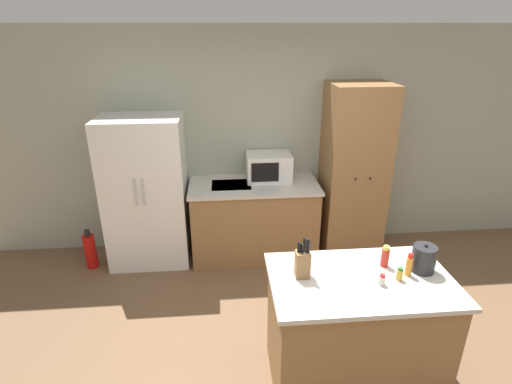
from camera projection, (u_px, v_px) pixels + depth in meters
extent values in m
plane|color=brown|center=(324.00, 384.00, 3.11)|extent=(14.00, 14.00, 0.00)
cube|color=#9EA393|center=(283.00, 141.00, 4.74)|extent=(7.20, 0.06, 2.60)
cube|color=white|center=(146.00, 192.00, 4.47)|extent=(0.88, 0.63, 1.70)
cylinder|color=silver|center=(136.00, 193.00, 4.11)|extent=(0.02, 0.02, 0.30)
cylinder|color=silver|center=(144.00, 192.00, 4.12)|extent=(0.02, 0.02, 0.30)
cube|color=olive|center=(254.00, 221.00, 4.71)|extent=(1.43, 0.67, 0.88)
cube|color=beige|center=(254.00, 185.00, 4.53)|extent=(1.47, 0.71, 0.03)
cube|color=#9EA0A3|center=(231.00, 185.00, 4.51)|extent=(0.44, 0.34, 0.01)
cube|color=olive|center=(353.00, 172.00, 4.61)|extent=(0.68, 0.62, 2.01)
sphere|color=black|center=(356.00, 179.00, 4.29)|extent=(0.02, 0.02, 0.02)
sphere|color=black|center=(370.00, 179.00, 4.31)|extent=(0.02, 0.02, 0.02)
cube|color=olive|center=(355.00, 333.00, 2.99)|extent=(1.23, 0.72, 0.90)
cube|color=beige|center=(361.00, 280.00, 2.81)|extent=(1.29, 0.78, 0.03)
cube|color=white|center=(269.00, 167.00, 4.60)|extent=(0.51, 0.37, 0.31)
cube|color=black|center=(265.00, 172.00, 4.43)|extent=(0.31, 0.01, 0.22)
cube|color=olive|center=(302.00, 264.00, 2.78)|extent=(0.10, 0.09, 0.20)
cylinder|color=black|center=(298.00, 247.00, 2.73)|extent=(0.02, 0.02, 0.08)
cylinder|color=black|center=(300.00, 248.00, 2.73)|extent=(0.02, 0.02, 0.07)
cylinder|color=black|center=(303.00, 249.00, 2.72)|extent=(0.02, 0.02, 0.07)
cylinder|color=black|center=(304.00, 245.00, 2.73)|extent=(0.02, 0.02, 0.11)
cylinder|color=black|center=(307.00, 246.00, 2.72)|extent=(0.02, 0.02, 0.10)
cylinder|color=black|center=(309.00, 246.00, 2.72)|extent=(0.02, 0.02, 0.10)
cylinder|color=gold|center=(399.00, 275.00, 2.77)|extent=(0.04, 0.04, 0.08)
cylinder|color=#286628|center=(400.00, 269.00, 2.75)|extent=(0.03, 0.03, 0.02)
cylinder|color=orange|center=(409.00, 266.00, 2.81)|extent=(0.04, 0.04, 0.14)
cylinder|color=red|center=(411.00, 256.00, 2.78)|extent=(0.03, 0.03, 0.03)
cylinder|color=beige|center=(382.00, 281.00, 2.72)|extent=(0.05, 0.05, 0.07)
cylinder|color=red|center=(382.00, 276.00, 2.70)|extent=(0.04, 0.04, 0.01)
cylinder|color=#B2281E|center=(385.00, 258.00, 2.92)|extent=(0.06, 0.06, 0.14)
cylinder|color=#E5DB4C|center=(386.00, 248.00, 2.89)|extent=(0.04, 0.04, 0.03)
cylinder|color=#232326|center=(424.00, 259.00, 2.85)|extent=(0.17, 0.17, 0.20)
sphere|color=#262628|center=(426.00, 245.00, 2.81)|extent=(0.02, 0.02, 0.02)
cylinder|color=red|center=(90.00, 251.00, 4.54)|extent=(0.13, 0.13, 0.40)
cylinder|color=black|center=(87.00, 233.00, 4.44)|extent=(0.06, 0.06, 0.07)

